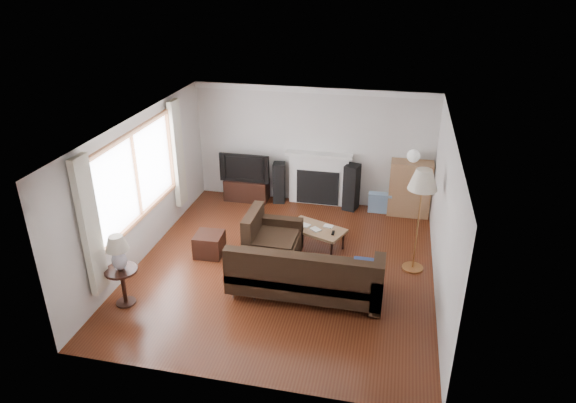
% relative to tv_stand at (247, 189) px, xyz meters
% --- Properties ---
extents(room, '(5.10, 5.60, 2.54)m').
position_rel_tv_stand_xyz_m(room, '(1.40, -2.50, 1.02)').
color(room, '#522312').
rests_on(room, ground).
extents(window, '(0.12, 2.74, 1.54)m').
position_rel_tv_stand_xyz_m(window, '(-1.05, -2.70, 1.32)').
color(window, brown).
rests_on(window, room).
extents(curtain_near, '(0.10, 0.35, 2.10)m').
position_rel_tv_stand_xyz_m(curtain_near, '(-1.00, -4.22, 1.17)').
color(curtain_near, beige).
rests_on(curtain_near, room).
extents(curtain_far, '(0.10, 0.35, 2.10)m').
position_rel_tv_stand_xyz_m(curtain_far, '(-1.00, -1.18, 1.17)').
color(curtain_far, beige).
rests_on(curtain_far, room).
extents(fireplace, '(1.40, 0.26, 1.15)m').
position_rel_tv_stand_xyz_m(fireplace, '(1.55, 0.14, 0.34)').
color(fireplace, white).
rests_on(fireplace, room).
extents(tv_stand, '(0.94, 0.42, 0.47)m').
position_rel_tv_stand_xyz_m(tv_stand, '(0.00, 0.00, 0.00)').
color(tv_stand, black).
rests_on(tv_stand, ground).
extents(television, '(1.08, 0.14, 0.62)m').
position_rel_tv_stand_xyz_m(television, '(0.00, 0.00, 0.55)').
color(television, black).
rests_on(television, tv_stand).
extents(speaker_left, '(0.29, 0.33, 0.89)m').
position_rel_tv_stand_xyz_m(speaker_left, '(0.72, 0.05, 0.21)').
color(speaker_left, black).
rests_on(speaker_left, ground).
extents(speaker_right, '(0.35, 0.39, 0.98)m').
position_rel_tv_stand_xyz_m(speaker_right, '(2.27, 0.03, 0.26)').
color(speaker_right, black).
rests_on(speaker_right, ground).
extents(bookshelf, '(0.84, 0.40, 1.15)m').
position_rel_tv_stand_xyz_m(bookshelf, '(3.45, 0.02, 0.34)').
color(bookshelf, '#946845').
rests_on(bookshelf, ground).
extents(globe_lamp, '(0.25, 0.25, 0.25)m').
position_rel_tv_stand_xyz_m(globe_lamp, '(3.45, 0.02, 1.04)').
color(globe_lamp, white).
rests_on(globe_lamp, bookshelf).
extents(sectional_sofa, '(2.58, 1.89, 0.83)m').
position_rel_tv_stand_xyz_m(sectional_sofa, '(1.91, -3.20, 0.18)').
color(sectional_sofa, black).
rests_on(sectional_sofa, ground).
extents(coffee_table, '(1.16, 0.90, 0.40)m').
position_rel_tv_stand_xyz_m(coffee_table, '(1.82, -1.73, -0.04)').
color(coffee_table, olive).
rests_on(coffee_table, ground).
extents(footstool, '(0.50, 0.50, 0.41)m').
position_rel_tv_stand_xyz_m(footstool, '(0.01, -2.39, -0.03)').
color(footstool, black).
rests_on(footstool, ground).
extents(floor_lamp, '(0.62, 0.62, 1.82)m').
position_rel_tv_stand_xyz_m(floor_lamp, '(3.56, -2.10, 0.68)').
color(floor_lamp, '#A36A38').
rests_on(floor_lamp, ground).
extents(side_table, '(0.49, 0.49, 0.61)m').
position_rel_tv_stand_xyz_m(side_table, '(-0.75, -4.03, 0.07)').
color(side_table, black).
rests_on(side_table, ground).
extents(table_lamp, '(0.34, 0.34, 0.56)m').
position_rel_tv_stand_xyz_m(table_lamp, '(-0.75, -4.03, 0.65)').
color(table_lamp, silver).
rests_on(table_lamp, side_table).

